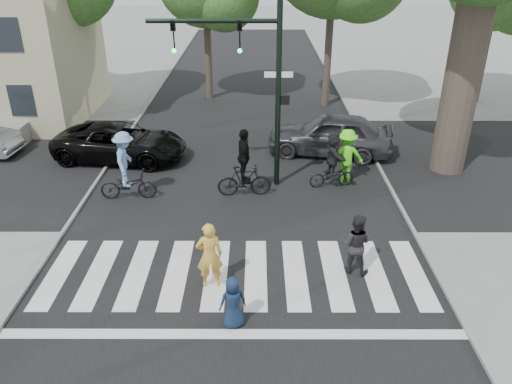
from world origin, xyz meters
TOP-DOWN VIEW (x-y plane):
  - ground at (0.00, 0.00)m, footprint 120.00×120.00m
  - road_stem at (0.00, 5.00)m, footprint 10.00×70.00m
  - road_cross at (0.00, 8.00)m, footprint 70.00×10.00m
  - curb_left at (-5.05, 5.00)m, footprint 0.10×70.00m
  - curb_right at (5.05, 5.00)m, footprint 0.10×70.00m
  - crosswalk at (0.00, 0.66)m, footprint 10.00×3.85m
  - traffic_signal at (0.35, 6.20)m, footprint 4.45×0.29m
  - pedestrian_woman at (-0.60, 0.51)m, footprint 0.69×0.51m
  - pedestrian_child at (0.02, -0.90)m, footprint 0.69×0.54m
  - pedestrian_adult at (2.98, 1.12)m, footprint 0.94×0.84m
  - cyclist_left at (-3.64, 5.12)m, footprint 1.83×1.21m
  - cyclist_mid at (0.11, 5.35)m, footprint 1.79×1.10m
  - cyclist_right at (3.06, 6.02)m, footprint 1.60×1.49m
  - car_suv at (-4.67, 8.39)m, footprint 5.22×2.94m
  - car_grey at (3.37, 8.96)m, footprint 5.09×2.82m
  - bystander_hivis at (3.59, 6.46)m, footprint 1.26×0.76m

SIDE VIEW (x-z plane):
  - ground at x=0.00m, z-range 0.00..0.00m
  - road_stem at x=0.00m, z-range 0.00..0.01m
  - road_cross at x=0.00m, z-range 0.00..0.01m
  - crosswalk at x=0.00m, z-range 0.00..0.01m
  - curb_left at x=-5.05m, z-range 0.00..0.10m
  - curb_right at x=5.05m, z-range 0.00..0.10m
  - pedestrian_child at x=0.02m, z-range 0.00..1.24m
  - car_suv at x=-4.67m, z-range 0.00..1.38m
  - pedestrian_adult at x=2.98m, z-range 0.00..1.62m
  - car_grey at x=3.37m, z-range 0.00..1.64m
  - pedestrian_woman at x=-0.60m, z-range 0.00..1.74m
  - cyclist_right at x=3.06m, z-range -0.10..1.85m
  - cyclist_mid at x=0.11m, z-range -0.21..2.09m
  - bystander_hivis at x=3.59m, z-range 0.00..1.89m
  - cyclist_left at x=-3.64m, z-range -0.15..2.13m
  - traffic_signal at x=0.35m, z-range 0.90..6.90m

